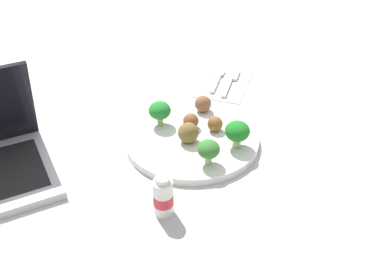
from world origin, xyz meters
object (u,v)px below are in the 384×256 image
at_px(meatball_front_right, 186,132).
at_px(yogurt_bottle, 163,197).
at_px(napkin, 223,83).
at_px(knife, 231,81).
at_px(broccoli_floret_near_rim, 160,111).
at_px(meatball_front_left, 215,124).
at_px(broccoli_floret_back_left, 209,150).
at_px(meatball_back_right, 191,121).
at_px(broccoli_floret_far_rim, 238,131).
at_px(meatball_mid_right, 203,104).
at_px(fork, 217,79).
at_px(plate, 192,139).

height_order(meatball_front_right, yogurt_bottle, yogurt_bottle).
xyz_separation_m(napkin, yogurt_bottle, (-0.47, -0.05, 0.03)).
xyz_separation_m(knife, yogurt_bottle, (-0.48, -0.03, 0.03)).
bearing_deg(broccoli_floret_near_rim, meatball_front_left, -79.24).
height_order(broccoli_floret_back_left, meatball_back_right, broccoli_floret_back_left).
xyz_separation_m(broccoli_floret_far_rim, meatball_mid_right, (0.10, 0.11, -0.02)).
bearing_deg(yogurt_bottle, meatball_mid_right, 7.97).
bearing_deg(meatball_front_right, meatball_back_right, 11.00).
xyz_separation_m(meatball_mid_right, fork, (0.17, 0.02, -0.03)).
distance_m(broccoli_floret_far_rim, meatball_front_right, 0.10).
bearing_deg(meatball_front_right, plate, -11.78).
distance_m(meatball_back_right, fork, 0.24).
distance_m(broccoli_floret_near_rim, napkin, 0.26).
relative_size(meatball_front_right, fork, 0.35).
distance_m(plate, napkin, 0.26).
bearing_deg(meatball_front_left, broccoli_floret_far_rim, -121.32).
height_order(meatball_back_right, meatball_mid_right, meatball_mid_right).
relative_size(meatball_back_right, napkin, 0.20).
height_order(broccoli_floret_far_rim, meatball_mid_right, broccoli_floret_far_rim).
relative_size(meatball_back_right, yogurt_bottle, 0.42).
bearing_deg(knife, meatball_mid_right, 175.59).
bearing_deg(fork, broccoli_floret_near_rim, 170.20).
height_order(meatball_back_right, knife, meatball_back_right).
height_order(napkin, knife, knife).
xyz_separation_m(meatball_mid_right, meatball_front_right, (-0.12, -0.01, 0.00)).
distance_m(broccoli_floret_far_rim, fork, 0.30).
relative_size(broccoli_floret_far_rim, meatball_front_left, 1.74).
distance_m(broccoli_floret_back_left, meatball_front_right, 0.09).
bearing_deg(broccoli_floret_back_left, meatball_back_right, 36.97).
bearing_deg(napkin, meatball_front_right, -177.38).
xyz_separation_m(meatball_back_right, napkin, (0.23, 0.00, -0.03)).
bearing_deg(meatball_front_right, meatball_front_left, -35.95).
xyz_separation_m(plate, broccoli_floret_near_rim, (0.01, 0.08, 0.04)).
bearing_deg(meatball_front_right, napkin, 2.62).
bearing_deg(meatball_front_right, broccoli_floret_back_left, -128.28).
bearing_deg(broccoli_floret_back_left, plate, 40.51).
relative_size(meatball_front_left, meatball_front_right, 0.77).
xyz_separation_m(broccoli_floret_back_left, meatball_mid_right, (0.17, 0.08, -0.01)).
xyz_separation_m(meatball_mid_right, yogurt_bottle, (-0.31, -0.04, 0.00)).
height_order(meatball_front_right, knife, meatball_front_right).
distance_m(broccoli_floret_back_left, yogurt_bottle, 0.14).
relative_size(broccoli_floret_far_rim, meatball_back_right, 1.69).
xyz_separation_m(broccoli_floret_near_rim, meatball_front_left, (0.02, -0.12, -0.02)).
bearing_deg(meatball_back_right, plate, -153.99).
relative_size(meatball_front_left, napkin, 0.19).
bearing_deg(fork, meatball_back_right, -174.66).
distance_m(broccoli_floret_far_rim, meatball_front_left, 0.07).
distance_m(meatball_front_left, napkin, 0.23).
distance_m(meatball_back_right, meatball_mid_right, 0.07).
bearing_deg(fork, yogurt_bottle, -172.09).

